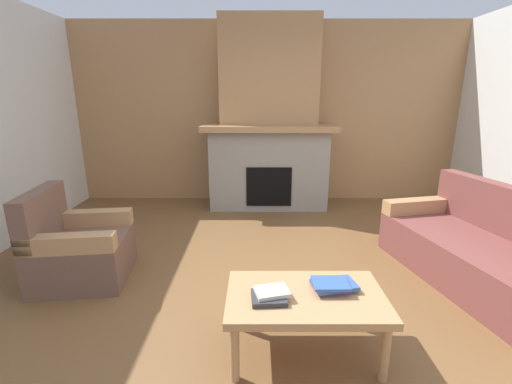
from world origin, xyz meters
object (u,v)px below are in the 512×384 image
at_px(fireplace, 269,129).
at_px(couch, 485,253).
at_px(coffee_table, 306,302).
at_px(armchair, 79,248).

bearing_deg(fireplace, couch, -51.70).
bearing_deg(coffee_table, couch, 27.44).
distance_m(fireplace, coffee_table, 3.33).
xyz_separation_m(fireplace, armchair, (-1.81, -2.27, -0.87)).
xyz_separation_m(couch, coffee_table, (-1.72, -0.89, 0.09)).
relative_size(couch, armchair, 2.28).
relative_size(fireplace, armchair, 3.18).
height_order(fireplace, armchair, fireplace).
distance_m(fireplace, armchair, 3.03).
relative_size(fireplace, couch, 1.39).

